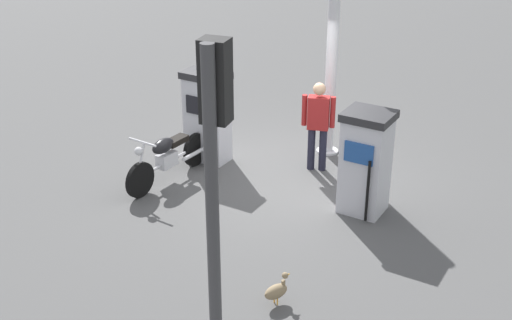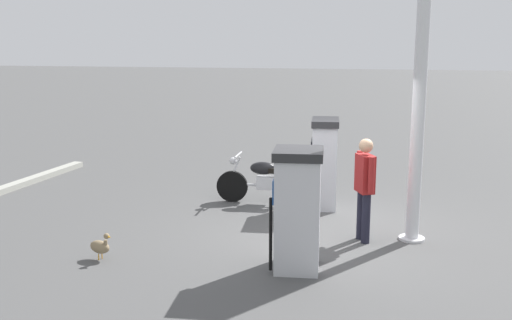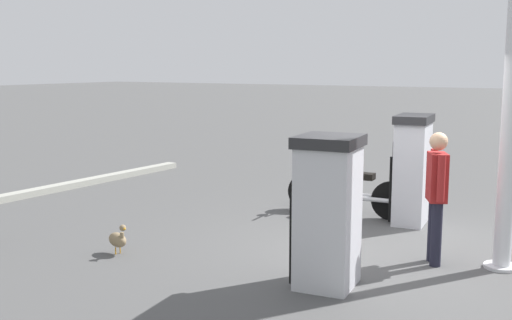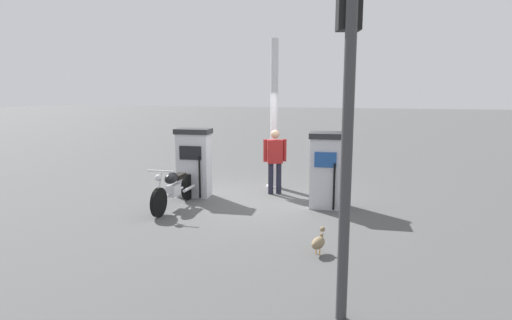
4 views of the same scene
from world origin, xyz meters
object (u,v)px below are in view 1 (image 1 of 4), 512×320
at_px(motorcycle_near_pump, 168,157).
at_px(canopy_support_pole, 332,56).
at_px(fuel_pump_near, 207,116).
at_px(attendant_person, 318,121).
at_px(wandering_duck, 276,291).
at_px(fuel_pump_far, 366,162).
at_px(roadside_traffic_light, 215,178).

xyz_separation_m(motorcycle_near_pump, canopy_support_pole, (-2.61, 1.55, 1.40)).
bearing_deg(fuel_pump_near, canopy_support_pole, 134.60).
relative_size(attendant_person, wandering_duck, 3.90).
bearing_deg(canopy_support_pole, motorcycle_near_pump, -30.70).
xyz_separation_m(fuel_pump_far, wandering_duck, (2.74, 0.29, -0.64)).
bearing_deg(wandering_duck, roadside_traffic_light, 16.59).
distance_m(wandering_duck, roadside_traffic_light, 3.00).
xyz_separation_m(motorcycle_near_pump, roadside_traffic_light, (3.39, 3.92, 2.17)).
height_order(motorcycle_near_pump, attendant_person, attendant_person).
relative_size(fuel_pump_far, canopy_support_pole, 0.43).
height_order(fuel_pump_far, canopy_support_pole, canopy_support_pole).
xyz_separation_m(fuel_pump_near, motorcycle_near_pump, (1.06, 0.02, -0.39)).
relative_size(fuel_pump_near, attendant_person, 1.03).
xyz_separation_m(attendant_person, canopy_support_pole, (-0.74, -0.22, 0.94)).
bearing_deg(motorcycle_near_pump, wandering_duck, 63.78).
height_order(roadside_traffic_light, canopy_support_pole, canopy_support_pole).
relative_size(motorcycle_near_pump, attendant_person, 1.27).
distance_m(motorcycle_near_pump, attendant_person, 2.62).
bearing_deg(fuel_pump_near, motorcycle_near_pump, 1.04).
bearing_deg(roadside_traffic_light, fuel_pump_far, -169.88).
xyz_separation_m(fuel_pump_near, canopy_support_pole, (-1.55, 1.57, 1.01)).
bearing_deg(roadside_traffic_light, attendant_person, -157.81).
height_order(fuel_pump_far, roadside_traffic_light, roadside_traffic_light).
height_order(fuel_pump_far, attendant_person, fuel_pump_far).
bearing_deg(roadside_traffic_light, wandering_duck, -163.41).
xyz_separation_m(fuel_pump_near, attendant_person, (-0.81, 1.79, 0.07)).
relative_size(wandering_duck, canopy_support_pole, 0.11).
height_order(attendant_person, wandering_duck, attendant_person).
distance_m(wandering_duck, canopy_support_pole, 4.96).
height_order(motorcycle_near_pump, roadside_traffic_light, roadside_traffic_light).
relative_size(fuel_pump_near, motorcycle_near_pump, 0.81).
xyz_separation_m(fuel_pump_far, motorcycle_near_pump, (1.06, -3.13, -0.39)).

